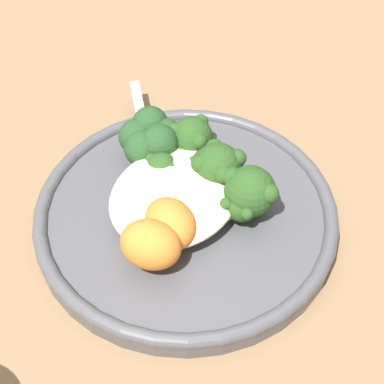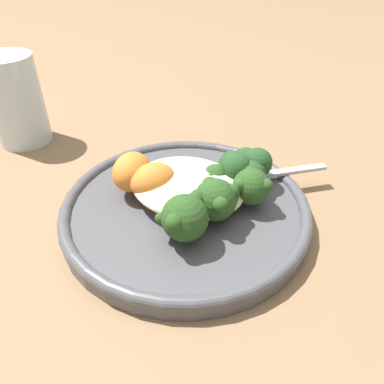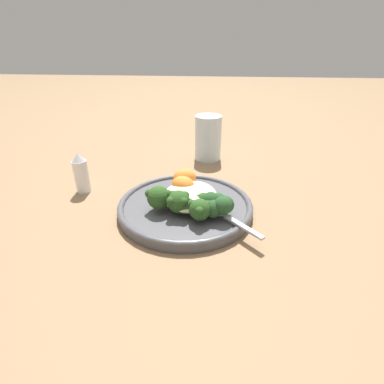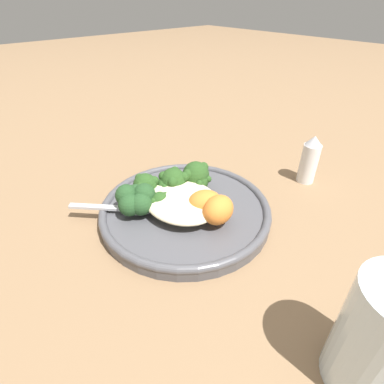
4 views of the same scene
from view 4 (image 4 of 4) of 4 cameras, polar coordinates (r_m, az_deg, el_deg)
ground_plane at (r=0.46m, az=-1.79°, el=-3.26°), size 4.00×4.00×0.00m
plate at (r=0.44m, az=-1.27°, el=-3.38°), size 0.25×0.25×0.02m
quinoa_mound at (r=0.42m, az=-2.00°, el=-1.63°), size 0.12×0.10×0.02m
broccoli_stalk_0 at (r=0.45m, az=1.47°, el=0.36°), size 0.07×0.08×0.03m
broccoli_stalk_1 at (r=0.46m, az=0.74°, el=2.42°), size 0.08×0.08×0.04m
broccoli_stalk_2 at (r=0.45m, az=-3.10°, el=1.85°), size 0.10×0.04×0.04m
broccoli_stalk_3 at (r=0.45m, az=-3.82°, el=0.40°), size 0.08×0.03×0.03m
broccoli_stalk_4 at (r=0.44m, az=-7.00°, el=0.50°), size 0.11×0.07×0.04m
broccoli_stalk_5 at (r=0.42m, az=-3.15°, el=-2.02°), size 0.07×0.08×0.03m
sweet_potato_chunk_0 at (r=0.40m, az=5.11°, el=-3.34°), size 0.05×0.05×0.04m
sweet_potato_chunk_1 at (r=0.41m, az=2.69°, el=-1.86°), size 0.06×0.06×0.03m
kale_tuft at (r=0.42m, az=-10.69°, el=-1.25°), size 0.05×0.06×0.04m
spoon at (r=0.43m, az=-11.55°, el=-2.97°), size 0.10×0.10×0.01m
water_glass at (r=0.30m, az=32.64°, el=-22.74°), size 0.07×0.07×0.11m
salt_shaker at (r=0.55m, az=21.49°, el=5.76°), size 0.03×0.03×0.09m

